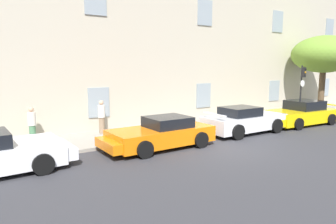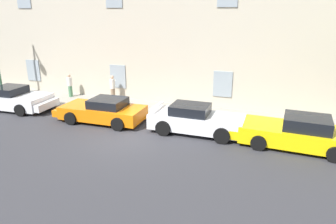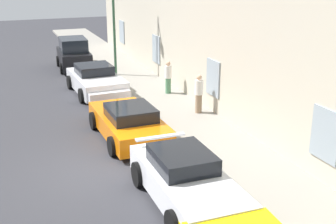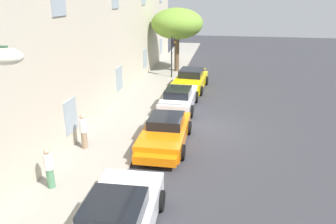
{
  "view_description": "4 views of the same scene",
  "coord_description": "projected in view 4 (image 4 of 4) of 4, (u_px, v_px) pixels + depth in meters",
  "views": [
    {
      "loc": [
        -8.93,
        -9.2,
        3.4
      ],
      "look_at": [
        -0.74,
        3.23,
        1.18
      ],
      "focal_mm": 32.77,
      "sensor_mm": 36.0,
      "label": 1
    },
    {
      "loc": [
        6.09,
        -11.98,
        5.56
      ],
      "look_at": [
        1.32,
        1.83,
        0.8
      ],
      "focal_mm": 32.63,
      "sensor_mm": 36.0,
      "label": 2
    },
    {
      "loc": [
        12.54,
        -2.77,
        6.16
      ],
      "look_at": [
        -0.75,
        2.47,
        1.33
      ],
      "focal_mm": 47.79,
      "sensor_mm": 36.0,
      "label": 3
    },
    {
      "loc": [
        -15.84,
        -1.06,
        6.7
      ],
      "look_at": [
        -1.92,
        1.41,
        1.51
      ],
      "focal_mm": 34.66,
      "sensor_mm": 36.0,
      "label": 4
    }
  ],
  "objects": [
    {
      "name": "ground_plane",
      "position": [
        201.0,
        128.0,
        17.12
      ],
      "size": [
        80.0,
        80.0,
        0.0
      ],
      "primitive_type": "plane",
      "color": "#333338"
    },
    {
      "name": "sidewalk",
      "position": [
        127.0,
        122.0,
        17.76
      ],
      "size": [
        60.0,
        3.04,
        0.14
      ],
      "primitive_type": "cube",
      "color": "gray",
      "rests_on": "ground"
    },
    {
      "name": "building_facade",
      "position": [
        63.0,
        17.0,
        16.37
      ],
      "size": [
        42.72,
        3.7,
        11.09
      ],
      "color": "#BCB29E",
      "rests_on": "ground"
    },
    {
      "name": "sportscar_red_lead",
      "position": [
        120.0,
        213.0,
        9.54
      ],
      "size": [
        4.65,
        2.4,
        1.36
      ],
      "color": "white",
      "rests_on": "ground"
    },
    {
      "name": "sportscar_yellow_flank",
      "position": [
        164.0,
        134.0,
        14.96
      ],
      "size": [
        4.8,
        2.22,
        1.29
      ],
      "color": "orange",
      "rests_on": "ground"
    },
    {
      "name": "sportscar_white_middle",
      "position": [
        179.0,
        98.0,
        19.96
      ],
      "size": [
        4.9,
        2.1,
        1.37
      ],
      "color": "white",
      "rests_on": "ground"
    },
    {
      "name": "sportscar_tail_end",
      "position": [
        190.0,
        81.0,
        23.79
      ],
      "size": [
        5.19,
        2.49,
        1.41
      ],
      "color": "yellow",
      "rests_on": "ground"
    },
    {
      "name": "tree_near_kerb",
      "position": [
        177.0,
        24.0,
        27.75
      ],
      "size": [
        4.44,
        4.44,
        5.42
      ],
      "color": "brown",
      "rests_on": "sidewalk"
    },
    {
      "name": "traffic_light",
      "position": [
        173.0,
        50.0,
        26.15
      ],
      "size": [
        0.44,
        0.36,
        3.32
      ],
      "color": "black",
      "rests_on": "sidewalk"
    },
    {
      "name": "pedestrian_admiring",
      "position": [
        49.0,
        168.0,
        11.4
      ],
      "size": [
        0.47,
        0.47,
        1.55
      ],
      "color": "#4C7F59",
      "rests_on": "sidewalk"
    },
    {
      "name": "pedestrian_strolling",
      "position": [
        84.0,
        131.0,
        14.34
      ],
      "size": [
        0.48,
        0.48,
        1.63
      ],
      "color": "#8C7259",
      "rests_on": "sidewalk"
    }
  ]
}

